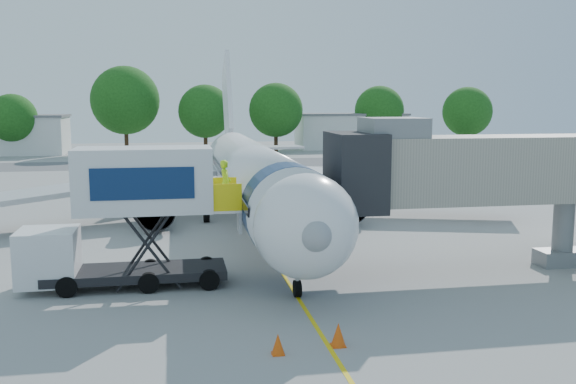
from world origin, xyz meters
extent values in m
plane|color=#999996|center=(0.00, 0.00, 0.00)|extent=(160.00, 160.00, 0.00)
cube|color=yellow|center=(0.00, 0.00, 0.01)|extent=(0.15, 70.00, 0.01)
cube|color=#59595B|center=(0.00, 42.00, 0.00)|extent=(120.00, 10.00, 0.01)
cylinder|color=white|center=(0.00, 3.00, 3.00)|extent=(3.70, 28.00, 3.70)
sphere|color=white|center=(0.00, -11.00, 3.00)|extent=(3.70, 3.70, 3.70)
sphere|color=gray|center=(0.00, -12.55, 3.00)|extent=(1.10, 1.10, 1.10)
cone|color=white|center=(0.00, 20.00, 3.00)|extent=(3.70, 6.00, 3.70)
cube|color=white|center=(0.00, 21.00, 7.20)|extent=(0.35, 7.26, 8.29)
cube|color=#B1B4B6|center=(9.00, 6.50, 2.30)|extent=(16.17, 9.32, 1.42)
cube|color=#B1B4B6|center=(-9.00, 6.50, 2.30)|extent=(16.17, 9.32, 1.42)
cylinder|color=#999BA0|center=(5.50, 4.50, 1.30)|extent=(2.10, 3.60, 2.10)
cylinder|color=#999BA0|center=(-5.50, 4.50, 1.30)|extent=(2.10, 3.60, 2.10)
cube|color=black|center=(0.00, -11.30, 3.45)|extent=(2.60, 1.39, 0.81)
cylinder|color=#0A224C|center=(0.00, -8.00, 3.00)|extent=(3.73, 2.00, 3.73)
cylinder|color=silver|center=(0.00, -9.50, 0.75)|extent=(0.16, 0.16, 1.50)
cylinder|color=black|center=(0.00, -9.50, 0.32)|extent=(0.25, 0.64, 0.64)
cylinder|color=black|center=(2.60, 6.00, 0.45)|extent=(0.35, 0.90, 0.90)
cylinder|color=black|center=(-2.60, 6.00, 0.45)|extent=(0.35, 0.90, 0.90)
cube|color=#A69F8E|center=(9.00, -7.00, 4.40)|extent=(13.60, 2.60, 2.80)
cube|color=black|center=(2.90, -7.00, 4.40)|extent=(2.00, 3.20, 3.20)
cube|color=slate|center=(4.50, -7.00, 6.20)|extent=(2.40, 2.40, 0.80)
cylinder|color=slate|center=(12.50, -7.00, 1.50)|extent=(0.90, 0.90, 3.00)
cube|color=slate|center=(12.50, -7.00, 0.35)|extent=(2.20, 1.20, 0.70)
cylinder|color=black|center=(11.60, -7.00, 0.35)|extent=(0.30, 0.70, 0.70)
cube|color=black|center=(-6.00, -7.00, 0.55)|extent=(7.00, 2.30, 0.35)
cube|color=silver|center=(-9.30, -7.00, 1.35)|extent=(2.20, 2.20, 2.10)
cube|color=black|center=(-9.30, -7.00, 1.80)|extent=(1.90, 2.10, 0.70)
cube|color=silver|center=(-5.60, -7.00, 4.25)|extent=(5.20, 2.40, 2.50)
cube|color=#0A224C|center=(-5.60, -8.22, 4.25)|extent=(3.80, 0.04, 1.20)
cube|color=silver|center=(-2.45, -7.00, 3.05)|extent=(1.10, 2.20, 0.10)
cube|color=yellow|center=(-2.45, -8.05, 3.60)|extent=(1.10, 0.06, 1.10)
cube|color=yellow|center=(-2.45, -5.95, 3.60)|extent=(1.10, 0.06, 1.10)
cylinder|color=black|center=(-3.20, -8.05, 0.40)|extent=(0.80, 0.25, 0.80)
cylinder|color=black|center=(-3.20, -5.95, 0.40)|extent=(0.80, 0.25, 0.80)
cylinder|color=black|center=(-8.50, -8.05, 0.40)|extent=(0.80, 0.25, 0.80)
cylinder|color=black|center=(-8.50, -5.95, 0.40)|extent=(0.80, 0.25, 0.80)
imported|color=#AEE918|center=(-2.45, -7.00, 4.03)|extent=(0.56, 0.75, 1.87)
cube|color=silver|center=(-1.76, -16.93, 0.70)|extent=(3.70, 2.18, 1.41)
cube|color=#0A224C|center=(-1.76, -16.93, 1.16)|extent=(2.19, 1.92, 0.35)
cylinder|color=black|center=(-3.24, -16.38, 0.35)|extent=(0.73, 0.33, 0.70)
cylinder|color=black|center=(-0.28, -17.48, 0.35)|extent=(0.73, 0.33, 0.70)
cylinder|color=black|center=(-0.44, -16.07, 0.35)|extent=(0.73, 0.33, 0.70)
cone|color=#E04E0B|center=(0.29, -14.48, 0.36)|extent=(0.46, 0.46, 0.73)
cube|color=#E04E0B|center=(0.29, -14.48, 0.02)|extent=(0.41, 0.41, 0.04)
cone|color=#E04E0B|center=(-1.59, -14.78, 0.31)|extent=(0.39, 0.39, 0.63)
cube|color=#E04E0B|center=(-1.59, -14.78, 0.02)|extent=(0.36, 0.36, 0.04)
cube|color=silver|center=(22.00, 62.00, 2.50)|extent=(16.00, 7.00, 5.00)
cube|color=slate|center=(22.00, 62.00, 5.15)|extent=(16.40, 7.40, 0.30)
cylinder|color=#382314|center=(-25.17, 57.00, 1.43)|extent=(0.56, 0.56, 2.86)
sphere|color=#194913|center=(-25.17, 57.00, 4.93)|extent=(6.36, 6.36, 6.36)
cylinder|color=#382314|center=(-10.87, 58.76, 2.10)|extent=(0.56, 0.56, 4.21)
sphere|color=#194913|center=(-10.87, 58.76, 7.24)|extent=(9.35, 9.35, 9.35)
cylinder|color=#382314|center=(-0.06, 57.83, 1.66)|extent=(0.56, 0.56, 3.33)
sphere|color=#194913|center=(-0.06, 57.83, 5.73)|extent=(7.39, 7.39, 7.39)
cylinder|color=#382314|center=(9.78, 57.17, 1.71)|extent=(0.56, 0.56, 3.42)
sphere|color=#194913|center=(9.78, 57.17, 5.88)|extent=(7.59, 7.59, 7.59)
cylinder|color=#382314|center=(26.06, 60.67, 1.66)|extent=(0.56, 0.56, 3.32)
sphere|color=#194913|center=(26.06, 60.67, 5.72)|extent=(7.38, 7.38, 7.38)
cylinder|color=#382314|center=(38.08, 56.30, 1.62)|extent=(0.56, 0.56, 3.25)
sphere|color=#194913|center=(38.08, 56.30, 5.59)|extent=(7.22, 7.22, 7.22)
camera|label=1|loc=(-4.41, -32.32, 7.34)|focal=40.00mm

